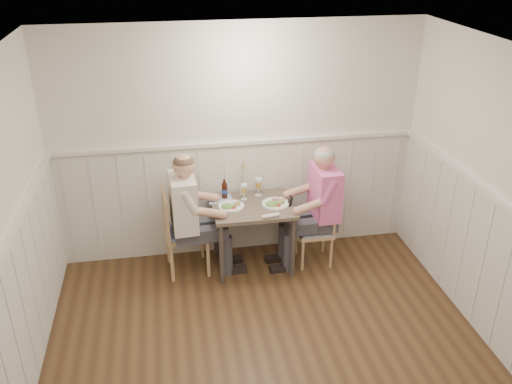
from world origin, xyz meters
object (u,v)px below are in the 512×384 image
Objects in this scene: diner_cream at (189,226)px; beer_bottle at (225,190)px; grass_vase at (241,178)px; chair_left at (181,229)px; chair_right at (319,227)px; man_in_pink at (320,215)px; dining_table at (253,214)px.

beer_bottle is (0.42, 0.27, 0.25)m from diner_cream.
chair_left is at bearing -160.23° from grass_vase.
diner_cream reaches higher than chair_right.
man_in_pink reaches higher than chair_right.
chair_right is at bearing -22.21° from grass_vase.
chair_left is (-0.78, 0.03, -0.13)m from dining_table.
dining_table is 0.76m from chair_right.
dining_table is 0.60× the size of diner_cream.
grass_vase reaches higher than chair_left.
beer_bottle is (-1.00, 0.26, 0.42)m from chair_right.
diner_cream reaches higher than dining_table.
grass_vase is (0.61, 0.34, 0.35)m from diner_cream.
beer_bottle is at bearing 164.83° from man_in_pink.
chair_left is 0.67× the size of diner_cream.
chair_right is at bearing 106.50° from man_in_pink.
man_in_pink is 0.99× the size of diner_cream.
chair_right is 1.01m from grass_vase.
beer_bottle is (-0.27, 0.21, 0.21)m from dining_table.
diner_cream is (-0.69, -0.06, -0.05)m from dining_table.
dining_table is 1.08× the size of chair_right.
beer_bottle is (0.50, 0.19, 0.33)m from chair_left.
grass_vase is at bearing 18.49° from beer_bottle.
chair_left reaches higher than dining_table.
beer_bottle is at bearing 33.04° from diner_cream.
chair_right is (0.73, -0.05, -0.21)m from dining_table.
man_in_pink is at bearing -4.54° from dining_table.
chair_right is 1.12m from beer_bottle.
dining_table is at bearing -38.06° from beer_bottle.
dining_table is 0.69m from diner_cream.
chair_right is 3.54× the size of beer_bottle.
beer_bottle is at bearing -161.51° from grass_vase.
man_in_pink is (1.51, -0.09, 0.07)m from chair_left.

